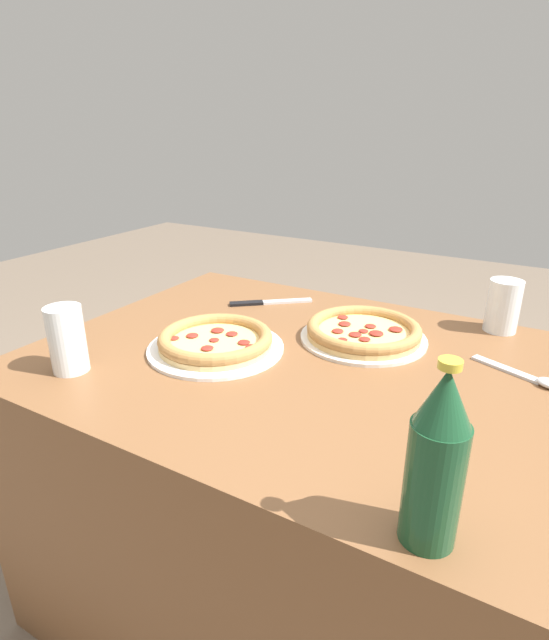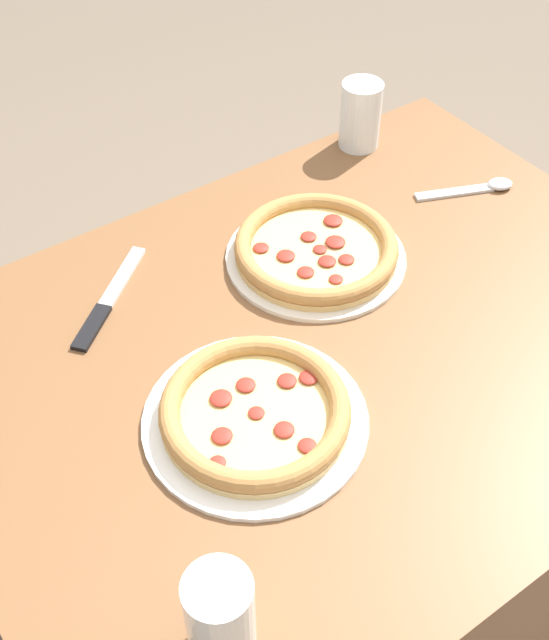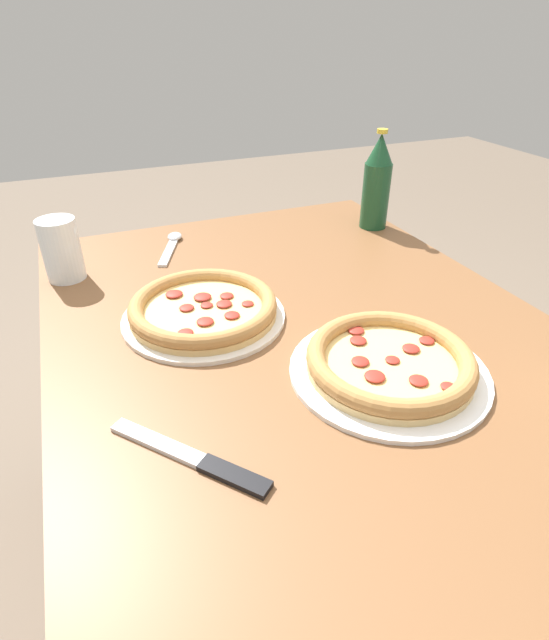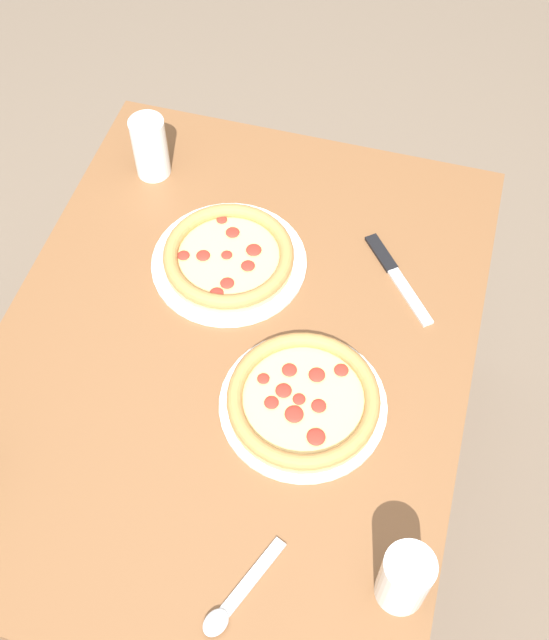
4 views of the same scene
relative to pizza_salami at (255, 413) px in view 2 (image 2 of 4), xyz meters
The scene contains 8 objects.
ground_plane 0.76m from the pizza_salami, 18.65° to the left, with size 8.00×8.00×0.00m, color #6B5B4C.
table 0.43m from the pizza_salami, 18.65° to the left, with size 1.16×0.88×0.72m.
pizza_salami is the anchor object (origin of this frame).
pizza_pepperoni 0.35m from the pizza_salami, 39.37° to the left, with size 0.30×0.30×0.04m.
glass_orange_juice 0.31m from the pizza_salami, 130.59° to the right, with size 0.07×0.07×0.14m.
glass_lemonade 0.70m from the pizza_salami, 39.39° to the left, with size 0.08×0.08×0.13m.
knife 0.33m from the pizza_salami, 100.33° to the left, with size 0.20×0.17×0.01m.
spoon 0.66m from the pizza_salami, 17.65° to the left, with size 0.18×0.10×0.02m.
Camera 2 is at (-0.54, -0.62, 1.59)m, focal length 45.00 mm.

